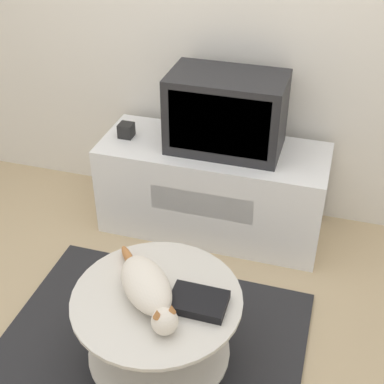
{
  "coord_description": "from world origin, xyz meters",
  "views": [
    {
      "loc": [
        0.71,
        -1.59,
        2.17
      ],
      "look_at": [
        0.07,
        0.55,
        0.64
      ],
      "focal_mm": 50.0,
      "sensor_mm": 36.0,
      "label": 1
    }
  ],
  "objects_px": {
    "dvd_box": "(198,302)",
    "cat": "(148,288)",
    "tv": "(226,113)",
    "speaker": "(126,130)"
  },
  "relations": [
    {
      "from": "dvd_box",
      "to": "cat",
      "type": "bearing_deg",
      "value": -172.1
    },
    {
      "from": "tv",
      "to": "cat",
      "type": "height_order",
      "value": "tv"
    },
    {
      "from": "cat",
      "to": "speaker",
      "type": "bearing_deg",
      "value": 165.18
    },
    {
      "from": "cat",
      "to": "dvd_box",
      "type": "bearing_deg",
      "value": 56.84
    },
    {
      "from": "tv",
      "to": "dvd_box",
      "type": "distance_m",
      "value": 1.22
    },
    {
      "from": "tv",
      "to": "dvd_box",
      "type": "height_order",
      "value": "tv"
    },
    {
      "from": "dvd_box",
      "to": "cat",
      "type": "xyz_separation_m",
      "value": [
        -0.22,
        -0.03,
        0.05
      ]
    },
    {
      "from": "tv",
      "to": "speaker",
      "type": "height_order",
      "value": "tv"
    },
    {
      "from": "dvd_box",
      "to": "cat",
      "type": "distance_m",
      "value": 0.22
    },
    {
      "from": "speaker",
      "to": "cat",
      "type": "bearing_deg",
      "value": -63.76
    }
  ]
}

